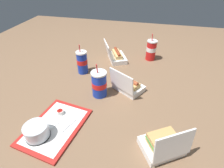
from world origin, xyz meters
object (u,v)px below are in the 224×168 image
Objects in this scene: cake_container at (37,131)px; ketchup_cup at (60,112)px; clamshell_hotdog_back at (116,56)px; plastic_fork at (69,125)px; soda_cup_center at (82,62)px; clamshell_sandwich_left at (163,144)px; food_tray at (55,127)px; soda_cup_left at (151,50)px; soda_cup_back at (99,84)px; clamshell_hotdog_right at (128,85)px.

cake_container reaches higher than ketchup_cup.
clamshell_hotdog_back reaches higher than cake_container.
soda_cup_center is (-0.55, -0.13, 0.08)m from plastic_fork.
cake_container is 0.94m from clamshell_hotdog_back.
cake_container is at bearing -83.36° from clamshell_sandwich_left.
food_tray is 3.31× the size of cake_container.
clamshell_hotdog_back is 0.31m from soda_cup_left.
soda_cup_back reaches higher than clamshell_hotdog_back.
plastic_fork is 0.46× the size of clamshell_sandwich_left.
plastic_fork is 0.46× the size of soda_cup_back.
soda_cup_center is 0.32m from soda_cup_back.
soda_cup_left is at bearing 150.29° from ketchup_cup.
clamshell_sandwich_left is 1.01× the size of soda_cup_back.
clamshell_hotdog_right is 0.96× the size of clamshell_hotdog_back.
ketchup_cup is at bearing -46.42° from clamshell_hotdog_right.
cake_container is 0.51× the size of soda_cup_center.
ketchup_cup is at bearing -110.79° from plastic_fork.
soda_cup_left reaches higher than clamshell_hotdog_back.
plastic_fork is 0.48m from clamshell_hotdog_right.
soda_cup_left reaches higher than clamshell_sandwich_left.
soda_cup_center reaches higher than food_tray.
soda_cup_back and soda_cup_left have the same top height.
clamshell_sandwich_left is at bearing 46.99° from soda_cup_center.
clamshell_hotdog_right reaches higher than plastic_fork.
soda_cup_back is at bearing -129.29° from clamshell_sandwich_left.
soda_cup_back reaches higher than clamshell_hotdog_right.
food_tray is at bearing -90.83° from clamshell_sandwich_left.
clamshell_sandwich_left reaches higher than clamshell_hotdog_right.
clamshell_hotdog_right is at bearing 141.70° from food_tray.
clamshell_sandwich_left is (0.10, 0.58, 0.02)m from ketchup_cup.
clamshell_hotdog_right is 0.52m from soda_cup_left.
ketchup_cup is 0.17× the size of soda_cup_center.
soda_cup_left reaches higher than clamshell_hotdog_right.
soda_cup_left is (-0.59, 0.30, 0.00)m from soda_cup_back.
ketchup_cup is at bearing -35.74° from soda_cup_back.
clamshell_sandwich_left is (0.43, 0.23, 0.00)m from clamshell_hotdog_right.
soda_cup_left is (-0.83, 0.47, 0.07)m from ketchup_cup.
plastic_fork is 0.57m from soda_cup_center.
clamshell_hotdog_right is (-0.33, 0.35, 0.01)m from ketchup_cup.
soda_cup_center reaches higher than clamshell_sandwich_left.
soda_cup_center is at bearing -175.14° from ketchup_cup.
soda_cup_center is (-0.65, -0.00, 0.04)m from cake_container.
food_tray is at bearing -25.46° from soda_cup_back.
clamshell_hotdog_right is 0.49m from clamshell_sandwich_left.
clamshell_sandwich_left is 0.92× the size of clamshell_hotdog_back.
clamshell_sandwich_left is at bearing 80.29° from ketchup_cup.
clamshell_hotdog_right is 0.45m from clamshell_hotdog_back.
clamshell_sandwich_left is 0.93m from soda_cup_left.
cake_container is 3.07× the size of ketchup_cup.
clamshell_hotdog_back reaches higher than ketchup_cup.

